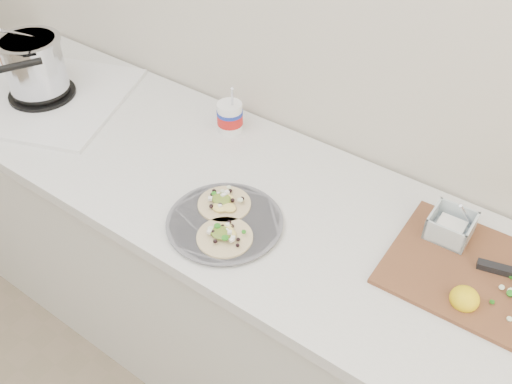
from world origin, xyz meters
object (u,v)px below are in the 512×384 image
Objects in this scene: taco_plate at (225,220)px; tub at (230,114)px; stove at (38,76)px; cutboard at (489,272)px.

tub is at bearing 125.78° from taco_plate.
cutboard is at bearing -16.40° from stove.
taco_plate is (0.89, -0.12, -0.07)m from stove.
stove reaches higher than taco_plate.
taco_plate is 0.67m from cutboard.
stove is 2.25× the size of taco_plate.
stove is at bearing -160.04° from tub.
taco_plate is at bearing -54.22° from tub.
stove is 3.70× the size of tub.
stove is 1.53m from cutboard.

